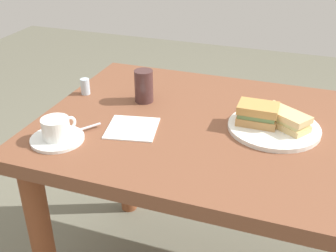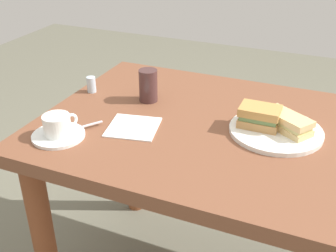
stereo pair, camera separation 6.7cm
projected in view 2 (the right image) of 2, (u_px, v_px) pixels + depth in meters
dining_table at (233, 160)px, 1.32m from camera, size 1.22×0.80×0.71m
sandwich_plate at (276, 131)px, 1.25m from camera, size 0.28×0.28×0.01m
sandwich_front at (287, 122)px, 1.23m from camera, size 0.16×0.14×0.05m
sandwich_back at (259, 116)px, 1.24m from camera, size 0.12×0.08×0.06m
coffee_saucer at (58, 135)px, 1.23m from camera, size 0.16×0.16×0.01m
coffee_cup at (57, 124)px, 1.21m from camera, size 0.08×0.10×0.06m
spoon at (82, 127)px, 1.26m from camera, size 0.07×0.09×0.01m
napkin at (133, 127)px, 1.28m from camera, size 0.18×0.18×0.00m
salt_shaker at (91, 85)px, 1.50m from camera, size 0.03×0.03×0.06m
drinking_glass at (148, 86)px, 1.42m from camera, size 0.06×0.06×0.11m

